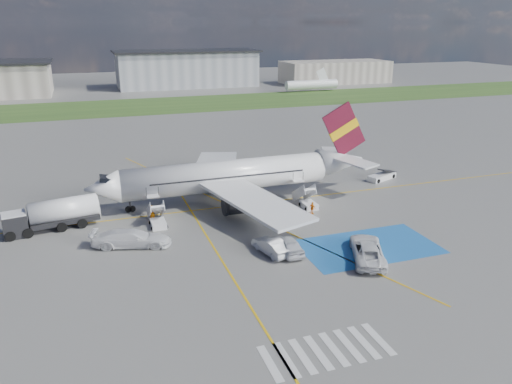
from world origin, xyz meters
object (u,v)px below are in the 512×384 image
Objects in this scene: car_silver_a at (287,244)px; van_white_a at (368,247)px; gpu_cart at (92,213)px; van_white_b at (131,236)px; car_silver_b at (271,246)px; belt_loader at (382,177)px; airliner at (237,175)px; fuel_tanker at (52,217)px.

car_silver_a is 0.82× the size of van_white_a.
gpu_cart is 0.32× the size of van_white_b.
car_silver_b is at bearing -1.72° from van_white_a.
car_silver_a reaches higher than belt_loader.
airliner is at bearing -8.72° from gpu_cart.
gpu_cart is (4.14, 2.07, -0.76)m from fuel_tanker.
belt_loader is at bearing -7.47° from gpu_cart.
gpu_cart is at bearing -14.56° from van_white_a.
van_white_a reaches higher than car_silver_a.
airliner is 18.93× the size of gpu_cart.
fuel_tanker is at bearing -47.64° from car_silver_b.
airliner is at bearing -38.64° from van_white_b.
van_white_b reaches higher than van_white_a.
car_silver_a is (0.11, -16.52, -2.53)m from airliner.
car_silver_a is at bearing -51.98° from gpu_cart.
car_silver_a is (-22.43, -18.08, 0.47)m from belt_loader.
van_white_a is at bearing -147.21° from belt_loader.
gpu_cart is 40.52m from belt_loader.
fuel_tanker is 4.69m from gpu_cart.
van_white_b is (-21.37, 10.24, 0.02)m from van_white_a.
van_white_b is (-36.90, -11.55, 0.78)m from belt_loader.
airliner reaches higher than fuel_tanker.
van_white_b is at bearing 175.66° from belt_loader.
van_white_b is at bearing -1.86° from van_white_a.
fuel_tanker is 1.70× the size of van_white_b.
airliner is 5.99× the size of van_white_a.
car_silver_a is at bearing -42.26° from fuel_tanker.
fuel_tanker reaches higher than car_silver_a.
gpu_cart is at bearing -42.37° from car_silver_a.
van_white_b is at bearing -53.92° from fuel_tanker.
car_silver_a reaches higher than car_silver_b.
van_white_a reaches higher than gpu_cart.
van_white_b is (-12.91, 6.21, 0.38)m from car_silver_b.
belt_loader is at bearing -157.72° from car_silver_b.
car_silver_a is (22.18, -13.92, -0.56)m from fuel_tanker.
belt_loader is 29.85m from car_silver_b.
airliner is 6.14× the size of van_white_b.
van_white_a is at bearing -99.07° from van_white_b.
car_silver_b is (20.62, -13.60, -0.63)m from fuel_tanker.
fuel_tanker reaches higher than gpu_cart.
belt_loader is 26.77m from van_white_a.
car_silver_a is 0.84× the size of van_white_b.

